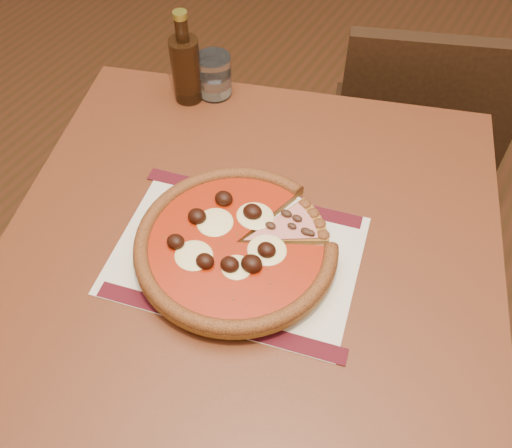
{
  "coord_description": "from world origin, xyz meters",
  "views": [
    {
      "loc": [
        0.08,
        -1.08,
        1.49
      ],
      "look_at": [
        -0.21,
        -0.6,
        0.78
      ],
      "focal_mm": 40.0,
      "sensor_mm": 36.0,
      "label": 1
    }
  ],
  "objects_px": {
    "pizza": "(236,244)",
    "table": "(250,278)",
    "chair_far": "(410,138)",
    "water_glass": "(214,75)",
    "plate": "(236,251)",
    "bottle": "(186,67)"
  },
  "relations": [
    {
      "from": "table",
      "to": "water_glass",
      "type": "height_order",
      "value": "water_glass"
    },
    {
      "from": "pizza",
      "to": "chair_far",
      "type": "bearing_deg",
      "value": 83.18
    },
    {
      "from": "table",
      "to": "chair_far",
      "type": "distance_m",
      "value": 0.7
    },
    {
      "from": "plate",
      "to": "table",
      "type": "bearing_deg",
      "value": 77.4
    },
    {
      "from": "plate",
      "to": "water_glass",
      "type": "relative_size",
      "value": 3.5
    },
    {
      "from": "water_glass",
      "to": "plate",
      "type": "bearing_deg",
      "value": -52.22
    },
    {
      "from": "pizza",
      "to": "table",
      "type": "bearing_deg",
      "value": 77.05
    },
    {
      "from": "chair_far",
      "to": "water_glass",
      "type": "xyz_separation_m",
      "value": [
        -0.33,
        -0.38,
        0.32
      ]
    },
    {
      "from": "pizza",
      "to": "water_glass",
      "type": "bearing_deg",
      "value": 127.71
    },
    {
      "from": "table",
      "to": "pizza",
      "type": "xyz_separation_m",
      "value": [
        -0.01,
        -0.03,
        0.13
      ]
    },
    {
      "from": "table",
      "to": "pizza",
      "type": "height_order",
      "value": "pizza"
    },
    {
      "from": "bottle",
      "to": "plate",
      "type": "bearing_deg",
      "value": -44.71
    },
    {
      "from": "pizza",
      "to": "water_glass",
      "type": "relative_size",
      "value": 3.76
    },
    {
      "from": "chair_far",
      "to": "plate",
      "type": "xyz_separation_m",
      "value": [
        -0.08,
        -0.71,
        0.29
      ]
    },
    {
      "from": "pizza",
      "to": "bottle",
      "type": "height_order",
      "value": "bottle"
    },
    {
      "from": "table",
      "to": "plate",
      "type": "xyz_separation_m",
      "value": [
        -0.01,
        -0.03,
        0.11
      ]
    },
    {
      "from": "pizza",
      "to": "bottle",
      "type": "distance_m",
      "value": 0.4
    },
    {
      "from": "table",
      "to": "water_glass",
      "type": "distance_m",
      "value": 0.41
    },
    {
      "from": "plate",
      "to": "water_glass",
      "type": "xyz_separation_m",
      "value": [
        -0.25,
        0.32,
        0.03
      ]
    },
    {
      "from": "pizza",
      "to": "water_glass",
      "type": "distance_m",
      "value": 0.41
    },
    {
      "from": "table",
      "to": "pizza",
      "type": "bearing_deg",
      "value": -102.95
    },
    {
      "from": "chair_far",
      "to": "plate",
      "type": "relative_size",
      "value": 2.82
    }
  ]
}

